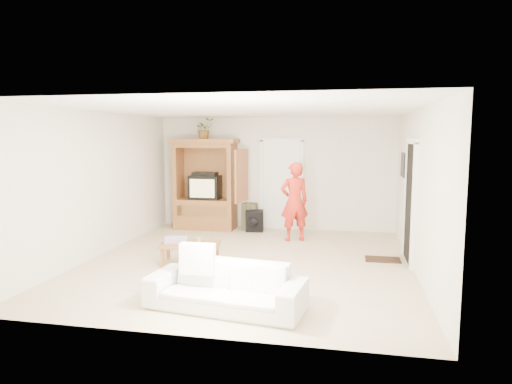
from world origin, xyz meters
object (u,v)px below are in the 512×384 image
armoire (206,190)px  sofa (226,286)px  man (294,202)px  coffee_table (190,246)px

armoire → sofa: bearing=-69.8°
man → coffee_table: 2.65m
armoire → coffee_table: size_ratio=1.99×
sofa → man: bearing=92.1°
sofa → coffee_table: (-1.12, 1.84, 0.03)m
man → sofa: size_ratio=0.83×
sofa → coffee_table: 2.16m
man → coffee_table: size_ratio=1.55×
sofa → coffee_table: bearing=129.2°
armoire → man: size_ratio=1.28×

